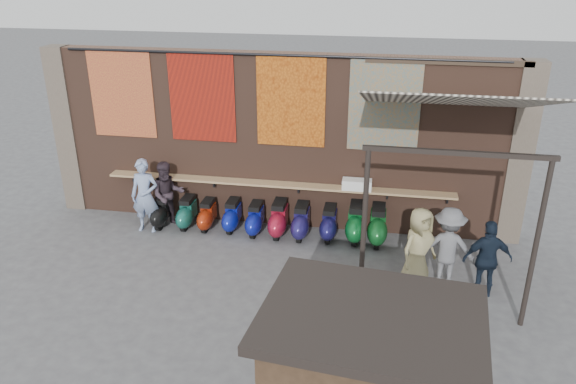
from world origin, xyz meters
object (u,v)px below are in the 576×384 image
(scooter_stool_4, at_px, (255,219))
(scooter_stool_8, at_px, (356,223))
(scooter_stool_5, at_px, (279,219))
(scooter_stool_2, at_px, (207,215))
(scooter_stool_7, at_px, (329,223))
(shopper_grey, at_px, (447,247))
(scooter_stool_0, at_px, (162,212))
(scooter_stool_9, at_px, (378,226))
(shelf_box, at_px, (357,184))
(shopper_tan, at_px, (418,248))
(diner_right, at_px, (168,195))
(shopper_navy, at_px, (487,259))
(diner_left, at_px, (145,196))
(scooter_stool_1, at_px, (187,213))
(scooter_stool_3, at_px, (232,216))
(scooter_stool_6, at_px, (301,222))

(scooter_stool_4, distance_m, scooter_stool_8, 2.28)
(scooter_stool_5, bearing_deg, scooter_stool_2, 178.76)
(scooter_stool_2, relative_size, scooter_stool_7, 0.91)
(shopper_grey, bearing_deg, scooter_stool_0, -7.80)
(scooter_stool_9, relative_size, shopper_grey, 0.54)
(scooter_stool_2, bearing_deg, shelf_box, 4.86)
(scooter_stool_2, xyz_separation_m, scooter_stool_8, (3.44, 0.03, 0.08))
(scooter_stool_4, xyz_separation_m, scooter_stool_7, (1.69, 0.05, 0.01))
(scooter_stool_0, distance_m, scooter_stool_9, 5.01)
(scooter_stool_7, xyz_separation_m, shopper_tan, (1.86, -1.62, 0.44))
(diner_right, height_order, shopper_grey, shopper_grey)
(scooter_stool_7, relative_size, shopper_navy, 0.51)
(shelf_box, relative_size, scooter_stool_2, 0.90)
(diner_left, relative_size, shopper_grey, 1.07)
(shelf_box, height_order, shopper_tan, shopper_tan)
(diner_left, bearing_deg, scooter_stool_1, 18.93)
(shelf_box, distance_m, diner_right, 4.36)
(scooter_stool_1, distance_m, shopper_tan, 5.47)
(scooter_stool_0, distance_m, scooter_stool_2, 1.09)
(scooter_stool_0, xyz_separation_m, diner_left, (-0.26, -0.28, 0.51))
(scooter_stool_3, xyz_separation_m, scooter_stool_7, (2.25, -0.04, 0.02))
(scooter_stool_6, relative_size, diner_right, 0.51)
(scooter_stool_4, height_order, shopper_tan, shopper_tan)
(scooter_stool_0, height_order, scooter_stool_9, scooter_stool_9)
(scooter_stool_4, bearing_deg, diner_left, -173.77)
(scooter_stool_5, relative_size, scooter_stool_7, 1.07)
(shelf_box, xyz_separation_m, scooter_stool_0, (-4.49, -0.33, -0.88))
(scooter_stool_0, distance_m, scooter_stool_6, 3.31)
(scooter_stool_6, xyz_separation_m, scooter_stool_9, (1.71, 0.03, 0.03))
(scooter_stool_6, xyz_separation_m, shopper_navy, (3.74, -1.72, 0.38))
(shelf_box, xyz_separation_m, scooter_stool_3, (-2.81, -0.25, -0.88))
(scooter_stool_3, bearing_deg, diner_left, -169.40)
(scooter_stool_7, distance_m, scooter_stool_9, 1.08)
(diner_left, relative_size, diner_right, 1.09)
(scooter_stool_3, bearing_deg, scooter_stool_6, -3.02)
(scooter_stool_9, height_order, shopper_tan, shopper_tan)
(diner_right, bearing_deg, scooter_stool_6, -30.17)
(scooter_stool_0, height_order, scooter_stool_6, scooter_stool_6)
(scooter_stool_7, bearing_deg, scooter_stool_4, -178.33)
(shopper_navy, height_order, shopper_grey, shopper_grey)
(scooter_stool_1, relative_size, scooter_stool_3, 1.00)
(scooter_stool_9, relative_size, diner_right, 0.56)
(shopper_tan, bearing_deg, scooter_stool_4, 113.31)
(shelf_box, bearing_deg, scooter_stool_9, -31.02)
(scooter_stool_2, distance_m, diner_right, 1.03)
(shelf_box, xyz_separation_m, scooter_stool_6, (-1.19, -0.34, -0.85))
(diner_right, xyz_separation_m, shopper_navy, (6.88, -1.76, -0.03))
(scooter_stool_8, bearing_deg, shopper_navy, -35.47)
(shopper_grey, distance_m, shopper_tan, 0.55)
(shelf_box, relative_size, diner_right, 0.41)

